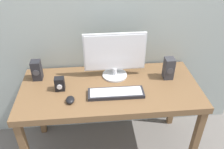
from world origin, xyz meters
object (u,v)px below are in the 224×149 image
Objects in this scene: desk at (110,94)px; audio_controller at (60,84)px; keyboard_primary at (116,93)px; mouse at (70,100)px; speaker_right at (169,68)px; speaker_left at (37,70)px; monitor at (115,55)px.

audio_controller reaches higher than desk.
desk is 0.42m from audio_controller.
keyboard_primary is 4.97× the size of mouse.
desk is 0.36m from mouse.
audio_controller is at bearing 166.09° from keyboard_primary.
desk is 16.66× the size of mouse.
desk is 7.81× the size of speaker_right.
keyboard_primary is at bearing -70.70° from desk.
speaker_right is 1.08× the size of speaker_left.
audio_controller is (-0.44, 0.11, 0.04)m from keyboard_primary.
speaker_right reaches higher than audio_controller.
monitor is 0.67m from speaker_left.
mouse is at bearing -61.58° from audio_controller.
speaker_right reaches higher than speaker_left.
monitor reaches higher than desk.
monitor is 0.33m from keyboard_primary.
monitor is at bearing 19.68° from audio_controller.
audio_controller is at bearing 116.26° from mouse.
mouse is at bearing -153.02° from desk.
desk is at bearing -170.39° from speaker_right.
speaker_right reaches higher than mouse.
speaker_left is at bearing 179.32° from monitor.
keyboard_primary is (-0.02, -0.27, -0.19)m from monitor.
monitor is 0.52m from mouse.
monitor is 0.47m from speaker_right.
monitor reaches higher than speaker_left.
desk is at bearing 109.30° from keyboard_primary.
audio_controller is (-0.40, 0.00, 0.13)m from desk.
speaker_left reaches higher than audio_controller.
speaker_left is at bearing 175.57° from speaker_right.
speaker_right is at bearing -9.84° from monitor.
speaker_right reaches higher than desk.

